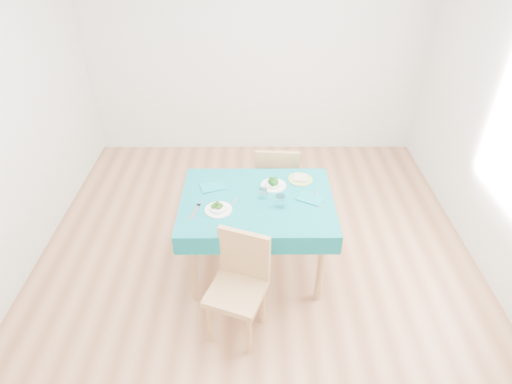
{
  "coord_description": "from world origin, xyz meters",
  "views": [
    {
      "loc": [
        -0.01,
        -2.72,
        2.76
      ],
      "look_at": [
        0.0,
        0.0,
        0.85
      ],
      "focal_mm": 30.0,
      "sensor_mm": 36.0,
      "label": 1
    }
  ],
  "objects_px": {
    "chair_far": "(277,172)",
    "bowl_near": "(218,207)",
    "chair_near": "(236,287)",
    "bowl_far": "(273,183)",
    "side_plate": "(300,179)",
    "table": "(257,236)"
  },
  "relations": [
    {
      "from": "chair_far",
      "to": "bowl_near",
      "type": "bearing_deg",
      "value": 65.97
    },
    {
      "from": "chair_near",
      "to": "chair_far",
      "type": "xyz_separation_m",
      "value": [
        0.36,
        1.45,
        0.03
      ]
    },
    {
      "from": "chair_near",
      "to": "chair_far",
      "type": "distance_m",
      "value": 1.5
    },
    {
      "from": "bowl_far",
      "to": "side_plate",
      "type": "xyz_separation_m",
      "value": [
        0.23,
        0.09,
        -0.03
      ]
    },
    {
      "from": "table",
      "to": "bowl_far",
      "type": "xyz_separation_m",
      "value": [
        0.14,
        0.19,
        0.41
      ]
    },
    {
      "from": "chair_near",
      "to": "side_plate",
      "type": "relative_size",
      "value": 4.61
    },
    {
      "from": "chair_far",
      "to": "side_plate",
      "type": "height_order",
      "value": "chair_far"
    },
    {
      "from": "chair_far",
      "to": "bowl_far",
      "type": "height_order",
      "value": "chair_far"
    },
    {
      "from": "table",
      "to": "bowl_near",
      "type": "height_order",
      "value": "bowl_near"
    },
    {
      "from": "chair_far",
      "to": "bowl_far",
      "type": "relative_size",
      "value": 4.84
    },
    {
      "from": "chair_near",
      "to": "bowl_near",
      "type": "relative_size",
      "value": 4.56
    },
    {
      "from": "chair_far",
      "to": "table",
      "type": "bearing_deg",
      "value": 79.8
    },
    {
      "from": "table",
      "to": "chair_far",
      "type": "xyz_separation_m",
      "value": [
        0.2,
        0.79,
        0.13
      ]
    },
    {
      "from": "bowl_near",
      "to": "chair_far",
      "type": "bearing_deg",
      "value": 61.6
    },
    {
      "from": "chair_near",
      "to": "bowl_far",
      "type": "height_order",
      "value": "chair_near"
    },
    {
      "from": "bowl_near",
      "to": "side_plate",
      "type": "height_order",
      "value": "bowl_near"
    },
    {
      "from": "table",
      "to": "side_plate",
      "type": "distance_m",
      "value": 0.6
    },
    {
      "from": "bowl_near",
      "to": "chair_near",
      "type": "bearing_deg",
      "value": -74.53
    },
    {
      "from": "chair_near",
      "to": "chair_far",
      "type": "height_order",
      "value": "chair_far"
    },
    {
      "from": "bowl_near",
      "to": "bowl_far",
      "type": "bearing_deg",
      "value": 37.24
    },
    {
      "from": "bowl_far",
      "to": "table",
      "type": "bearing_deg",
      "value": -126.06
    },
    {
      "from": "bowl_far",
      "to": "side_plate",
      "type": "bearing_deg",
      "value": 21.9
    }
  ]
}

